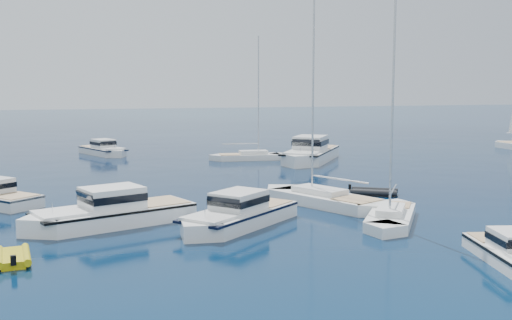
{
  "coord_description": "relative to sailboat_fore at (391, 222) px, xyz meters",
  "views": [
    {
      "loc": [
        -15.61,
        -21.17,
        8.28
      ],
      "look_at": [
        -1.31,
        26.25,
        2.2
      ],
      "focal_mm": 42.77,
      "sensor_mm": 36.0,
      "label": 1
    }
  ],
  "objects": [
    {
      "name": "ground",
      "position": [
        -2.78,
        -11.28,
        0.0
      ],
      "size": [
        400.0,
        400.0,
        0.0
      ],
      "primitive_type": "plane",
      "color": "#082E4D",
      "rests_on": "ground"
    },
    {
      "name": "sailboat_fore",
      "position": [
        0.0,
        0.0,
        0.0
      ],
      "size": [
        7.52,
        9.32,
        14.12
      ],
      "primitive_type": null,
      "rotation": [
        0.0,
        0.0,
        2.54
      ],
      "color": "white",
      "rests_on": "ground"
    },
    {
      "name": "sailboat_mid_r",
      "position": [
        -1.79,
        6.08,
        0.0
      ],
      "size": [
        7.84,
        11.96,
        17.33
      ],
      "primitive_type": null,
      "rotation": [
        0.0,
        0.0,
        0.45
      ],
      "color": "white",
      "rests_on": "ground"
    },
    {
      "name": "motor_cruiser_horizon",
      "position": [
        -14.9,
        42.24,
        0.0
      ],
      "size": [
        6.17,
        9.46,
        2.39
      ],
      "primitive_type": null,
      "rotation": [
        0.0,
        0.0,
        3.55
      ],
      "color": "silver",
      "rests_on": "ground"
    },
    {
      "name": "tender_grey_near",
      "position": [
        3.39,
        8.65,
        0.0
      ],
      "size": [
        4.18,
        3.65,
        0.95
      ],
      "primitive_type": null,
      "rotation": [
        0.0,
        0.0,
        4.16
      ],
      "color": "black",
      "rests_on": "ground"
    },
    {
      "name": "tender_yellow",
      "position": [
        -21.31,
        -2.37,
        0.0
      ],
      "size": [
        2.18,
        3.49,
        0.95
      ],
      "primitive_type": null,
      "rotation": [
        0.0,
        0.0,
        0.1
      ],
      "color": "#C1B00B",
      "rests_on": "ground"
    },
    {
      "name": "motor_cruiser_distant",
      "position": [
        6.37,
        29.21,
        0.0
      ],
      "size": [
        11.22,
        13.43,
        3.55
      ],
      "primitive_type": null,
      "rotation": [
        0.0,
        0.0,
        2.52
      ],
      "color": "white",
      "rests_on": "ground"
    },
    {
      "name": "motor_cruiser_left",
      "position": [
        -9.3,
        1.59,
        0.0
      ],
      "size": [
        9.75,
        8.9,
        2.66
      ],
      "primitive_type": null,
      "rotation": [
        0.0,
        0.0,
        2.27
      ],
      "color": "silver",
      "rests_on": "ground"
    },
    {
      "name": "sailboat_centre",
      "position": [
        0.5,
        32.53,
        0.0
      ],
      "size": [
        9.86,
        3.48,
        14.2
      ],
      "primitive_type": null,
      "rotation": [
        0.0,
        0.0,
        4.61
      ],
      "color": "silver",
      "rests_on": "ground"
    },
    {
      "name": "motor_cruiser_centre",
      "position": [
        -16.49,
        4.07,
        0.0
      ],
      "size": [
        11.66,
        6.98,
        2.93
      ],
      "primitive_type": null,
      "rotation": [
        0.0,
        0.0,
        1.91
      ],
      "color": "white",
      "rests_on": "ground"
    }
  ]
}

